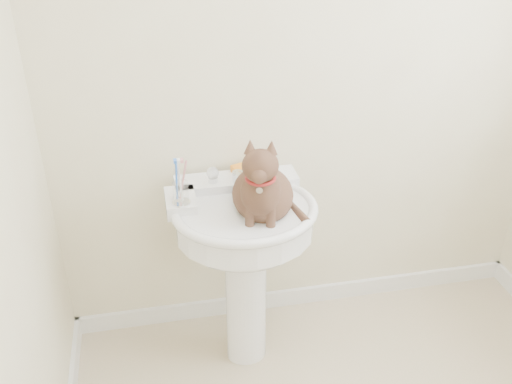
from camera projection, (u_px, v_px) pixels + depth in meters
wall_back at (313, 61)px, 2.29m from camera, size 2.20×0.00×2.50m
baseboard_back at (301, 296)px, 2.88m from camera, size 2.20×0.02×0.09m
pedestal_sink at (244, 237)px, 2.28m from camera, size 0.59×0.58×0.81m
faucet at (238, 173)px, 2.30m from camera, size 0.28×0.12×0.14m
soap_bar at (243, 169)px, 2.39m from camera, size 0.10×0.08×0.03m
toothbrush_cup at (181, 192)px, 2.15m from camera, size 0.07×0.07×0.18m
cat at (263, 191)px, 2.13m from camera, size 0.26×0.32×0.47m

